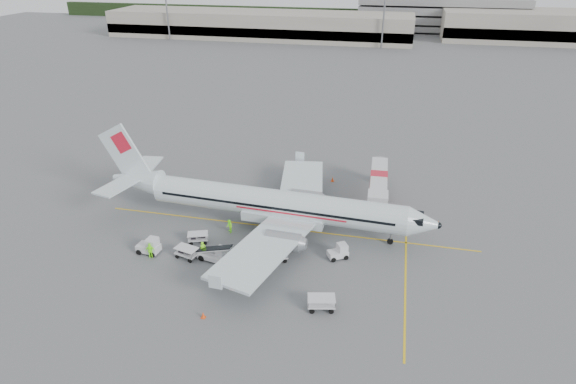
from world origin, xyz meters
name	(u,v)px	position (x,y,z in m)	size (l,w,h in m)	color
ground	(284,228)	(0.00, 0.00, 0.00)	(360.00, 360.00, 0.00)	#56595B
stripe_lead	(284,228)	(0.00, 0.00, 0.01)	(44.00, 0.20, 0.01)	yellow
stripe_cross	(405,287)	(14.00, -8.00, 0.01)	(0.20, 20.00, 0.01)	yellow
terminal_west	(259,25)	(-40.00, 130.00, 4.50)	(110.00, 22.00, 9.00)	gray
terminal_east	(576,27)	(70.00, 145.00, 5.00)	(90.00, 26.00, 10.00)	gray
parking_garage	(440,13)	(25.00, 160.00, 7.00)	(62.00, 24.00, 14.00)	slate
treeline	(377,17)	(0.00, 175.00, 3.00)	(300.00, 3.00, 6.00)	black
mast_west	(167,7)	(-70.00, 118.00, 11.00)	(3.20, 1.20, 22.00)	slate
mast_center	(384,13)	(5.00, 118.00, 11.00)	(3.20, 1.20, 22.00)	slate
aircraft	(276,186)	(-0.97, 0.04, 5.40)	(39.14, 30.68, 10.79)	silver
jet_bridge	(378,187)	(10.18, 9.74, 1.90)	(2.71, 14.47, 3.80)	silver
belt_loader	(216,249)	(-5.49, -7.88, 1.37)	(5.05, 1.90, 2.74)	silver
tug_fore	(338,251)	(6.92, -4.60, 0.81)	(2.09, 1.20, 1.61)	silver
tug_mid	(217,253)	(-5.46, -7.57, 0.75)	(1.95, 1.12, 1.51)	silver
tug_aft	(148,245)	(-13.10, -8.15, 0.92)	(2.39, 1.37, 1.85)	silver
cart_loaded_a	(198,238)	(-8.69, -5.05, 0.58)	(2.22, 1.32, 1.16)	silver
cart_loaded_b	(187,253)	(-8.69, -8.12, 0.62)	(2.38, 1.41, 1.24)	silver
cart_empty_a	(277,256)	(0.73, -6.49, 0.59)	(2.26, 1.34, 1.18)	silver
cart_empty_b	(321,303)	(6.52, -13.00, 0.65)	(2.49, 1.47, 1.30)	silver
cone_nose	(438,222)	(17.66, 4.94, 0.28)	(0.34, 0.34, 0.56)	#E64613
cone_port	(333,179)	(3.72, 13.95, 0.35)	(0.43, 0.43, 0.70)	#E64613
cone_stbd	(203,315)	(-3.52, -16.51, 0.32)	(0.40, 0.40, 0.65)	#E64613
crew_a	(203,249)	(-7.16, -7.33, 0.83)	(0.61, 0.40, 1.67)	#7FF417
crew_b	(229,226)	(-5.96, -2.25, 0.81)	(0.78, 0.61, 1.61)	#7FF417
crew_c	(252,251)	(-1.89, -6.69, 0.86)	(1.11, 0.64, 1.71)	#7FF417
crew_d	(150,251)	(-12.43, -8.96, 0.88)	(1.03, 0.43, 1.75)	#7FF417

